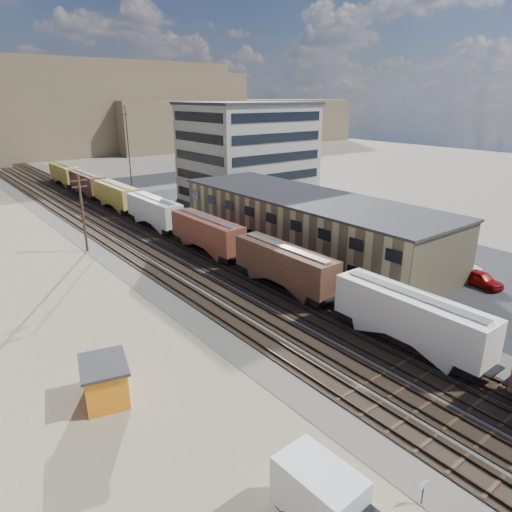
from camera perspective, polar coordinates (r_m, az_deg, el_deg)
ground at (r=36.72m, az=16.64°, el=-13.50°), size 300.00×300.00×0.00m
ballast_bed at (r=74.40m, az=-16.10°, el=3.46°), size 18.00×200.00×0.06m
asphalt_lot at (r=73.42m, az=4.67°, el=3.95°), size 26.00×120.00×0.04m
rail_tracks at (r=74.19m, az=-16.50°, el=3.45°), size 11.40×200.00×0.24m
freight_train at (r=65.89m, az=-9.69°, el=4.45°), size 3.00×119.74×4.46m
warehouse at (r=60.81m, az=6.26°, el=4.20°), size 12.40×40.40×7.25m
office_tower at (r=90.53m, az=-1.07°, el=12.89°), size 22.60×18.60×18.45m
utility_pole_north at (r=63.08m, az=-20.85°, el=5.13°), size 2.20×0.32×10.00m
radio_mast at (r=83.98m, az=-15.54°, el=11.61°), size 1.20×0.16×18.00m
box_truck at (r=23.94m, az=9.42°, el=-28.67°), size 2.64×6.44×3.38m
maintenance_shed at (r=33.12m, az=-18.34°, el=-14.62°), size 3.89×4.52×2.85m
sign_post at (r=26.80m, az=20.19°, el=-25.67°), size 0.54×0.13×1.40m
parked_car_red at (r=54.83m, az=26.31°, el=-2.60°), size 2.67×5.03×1.63m
parked_car_white at (r=58.12m, az=24.13°, el=-1.08°), size 2.54×5.21×1.64m
parked_car_blue at (r=86.82m, az=1.32°, el=6.97°), size 6.26×5.96×1.65m
parked_car_far at (r=97.61m, az=-3.44°, el=8.30°), size 2.68×4.85×1.56m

